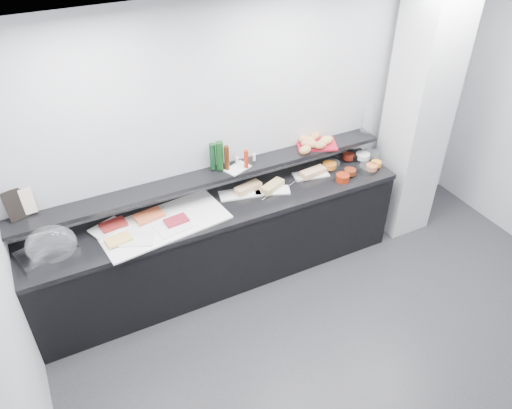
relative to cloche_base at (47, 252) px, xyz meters
name	(u,v)px	position (x,y,z in m)	size (l,w,h in m)	color
ground	(382,378)	(2.22, -1.73, -0.92)	(5.00, 5.00, 0.00)	#2D2D30
back_wall	(272,133)	(2.22, 0.27, 0.43)	(5.00, 0.02, 2.70)	#B5B8BC
ceiling	(460,64)	(2.22, -1.73, 1.78)	(5.00, 5.00, 0.00)	white
column	(417,116)	(3.72, -0.08, 0.43)	(0.50, 0.50, 2.70)	silver
buffet_cabinet	(222,245)	(1.52, -0.03, -0.50)	(3.60, 0.60, 0.85)	black
counter_top	(220,208)	(1.52, -0.03, -0.05)	(3.62, 0.62, 0.05)	black
wall_shelf	(211,176)	(1.52, 0.14, 0.21)	(3.60, 0.25, 0.04)	black
cloche_base	(47,252)	(0.00, 0.00, 0.00)	(0.44, 0.30, 0.04)	silver
cloche_dome	(51,245)	(0.05, -0.06, 0.11)	(0.40, 0.26, 0.34)	white
linen_runner	(164,224)	(0.97, -0.06, -0.01)	(1.12, 0.53, 0.01)	white
platter_meat_a	(107,228)	(0.51, 0.08, 0.00)	(0.28, 0.19, 0.01)	white
food_meat_a	(113,225)	(0.57, 0.08, 0.02)	(0.22, 0.14, 0.02)	maroon
platter_salmon	(153,215)	(0.92, 0.09, 0.00)	(0.26, 0.17, 0.01)	silver
food_salmon	(149,215)	(0.88, 0.07, 0.02)	(0.25, 0.16, 0.02)	#E35B2E
platter_cheese	(137,239)	(0.70, -0.18, 0.00)	(0.28, 0.18, 0.01)	white
food_cheese	(119,239)	(0.56, -0.14, 0.02)	(0.21, 0.13, 0.02)	#FBC761
platter_meat_b	(175,226)	(1.05, -0.15, 0.00)	(0.33, 0.22, 0.01)	white
food_meat_b	(176,220)	(1.08, -0.11, 0.02)	(0.20, 0.13, 0.02)	maroon
sandwich_plate_left	(240,194)	(1.77, 0.06, -0.01)	(0.39, 0.17, 0.01)	white
sandwich_food_left	(248,188)	(1.86, 0.06, 0.02)	(0.27, 0.10, 0.06)	tan
tongs_left	(249,194)	(1.84, 0.01, 0.00)	(0.01, 0.01, 0.16)	#ABADB1
sandwich_plate_mid	(272,190)	(2.07, -0.03, -0.01)	(0.33, 0.14, 0.01)	white
sandwich_food_mid	(273,186)	(2.08, -0.02, 0.02)	(0.26, 0.10, 0.06)	tan
tongs_mid	(267,196)	(1.97, -0.11, 0.00)	(0.01, 0.01, 0.16)	#B0B2B8
sandwich_plate_right	(311,175)	(2.55, 0.04, -0.01)	(0.36, 0.15, 0.01)	silver
sandwich_food_right	(313,172)	(2.56, 0.02, 0.02)	(0.27, 0.10, 0.06)	#E9AD7A
tongs_right	(293,183)	(2.30, -0.02, 0.00)	(0.01, 0.01, 0.16)	#AFB2B6
bowl_glass_fruit	(333,165)	(2.82, 0.06, 0.02)	(0.15, 0.15, 0.07)	white
fill_glass_fruit	(329,165)	(2.78, 0.05, 0.03)	(0.14, 0.14, 0.05)	#CA6B1B
bowl_black_jam	(353,156)	(3.12, 0.12, 0.02)	(0.16, 0.16, 0.07)	black
fill_black_jam	(348,156)	(3.06, 0.12, 0.03)	(0.12, 0.12, 0.05)	#5E170D
bowl_glass_cream	(370,155)	(3.29, 0.05, 0.02)	(0.19, 0.19, 0.07)	white
fill_glass_cream	(363,156)	(3.20, 0.05, 0.03)	(0.15, 0.15, 0.05)	white
bowl_red_jam	(343,178)	(2.78, -0.19, 0.02)	(0.13, 0.13, 0.07)	maroon
fill_red_jam	(350,172)	(2.90, -0.14, 0.03)	(0.12, 0.12, 0.05)	#63220E
bowl_glass_salmon	(368,169)	(3.10, -0.16, 0.02)	(0.18, 0.18, 0.07)	white
fill_glass_salmon	(372,167)	(3.14, -0.17, 0.03)	(0.12, 0.12, 0.05)	#D96035
bowl_black_fruit	(375,164)	(3.22, -0.12, 0.02)	(0.12, 0.12, 0.07)	black
fill_black_fruit	(376,164)	(3.23, -0.13, 0.03)	(0.11, 0.11, 0.05)	orange
framed_print	(19,204)	(-0.09, 0.24, 0.36)	(0.22, 0.02, 0.26)	black
print_art	(23,203)	(-0.07, 0.24, 0.36)	(0.18, 0.00, 0.22)	beige
condiment_tray	(238,168)	(1.78, 0.12, 0.24)	(0.24, 0.15, 0.01)	white
bottle_green_a	(213,157)	(1.57, 0.21, 0.37)	(0.06, 0.06, 0.26)	#0E3518
bottle_brown	(227,158)	(1.68, 0.14, 0.36)	(0.05, 0.05, 0.24)	#3B1D0A
bottle_green_b	(220,156)	(1.63, 0.17, 0.38)	(0.07, 0.07, 0.28)	#103C16
bottle_hot	(246,159)	(1.86, 0.09, 0.33)	(0.04, 0.04, 0.18)	#B2250C
shaker_salt	(237,160)	(1.81, 0.19, 0.28)	(0.03, 0.03, 0.07)	white
shaker_pepper	(254,157)	(1.98, 0.17, 0.28)	(0.03, 0.03, 0.07)	white
bread_tray	(316,144)	(2.68, 0.17, 0.24)	(0.39, 0.28, 0.02)	#B31327
bread_roll_nw	(309,141)	(2.60, 0.19, 0.29)	(0.13, 0.08, 0.08)	tan
bread_roll_n	(304,139)	(2.57, 0.24, 0.29)	(0.12, 0.08, 0.08)	tan
bread_roll_ne	(315,136)	(2.70, 0.24, 0.29)	(0.13, 0.08, 0.08)	#C9854C
bread_roll_sw	(305,150)	(2.47, 0.05, 0.29)	(0.13, 0.09, 0.08)	#BA8447
bread_roll_s	(321,145)	(2.66, 0.07, 0.29)	(0.15, 0.09, 0.08)	#BF7949
bread_roll_se	(326,140)	(2.76, 0.12, 0.29)	(0.15, 0.10, 0.08)	gold
bread_roll_midw	(309,143)	(2.57, 0.15, 0.29)	(0.16, 0.10, 0.08)	#C17D49
bread_roll_mide	(312,144)	(2.58, 0.11, 0.29)	(0.13, 0.08, 0.08)	#C47C4A
carafe	(366,121)	(3.25, 0.14, 0.38)	(0.11, 0.11, 0.30)	white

